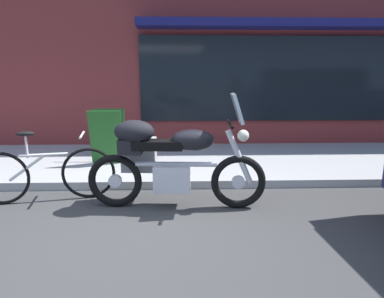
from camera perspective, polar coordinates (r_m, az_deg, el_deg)
name	(u,v)px	position (r m, az deg, el deg)	size (l,w,h in m)	color
ground_plane	(127,234)	(3.55, -11.36, -14.40)	(80.00, 80.00, 0.00)	#3A3A3A
touring_motorcycle	(166,159)	(3.99, -4.59, -1.76)	(2.20, 0.75, 1.41)	black
parked_bicycle	(45,173)	(4.61, -24.43, -3.93)	(1.73, 0.52, 0.94)	black
sandwich_board_sign	(107,136)	(5.82, -14.65, 2.17)	(0.55, 0.41, 0.93)	#1E511E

